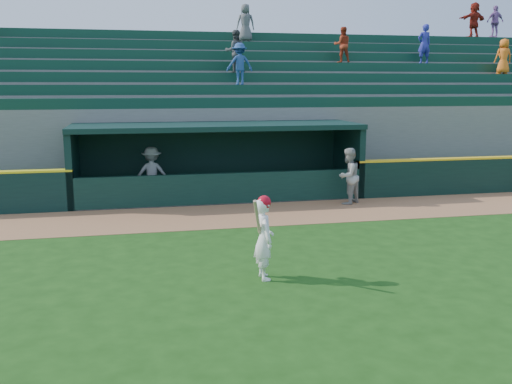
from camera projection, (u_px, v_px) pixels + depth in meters
ground at (272, 268)px, 11.76m from camera, size 120.00×120.00×0.00m
warning_track at (232, 215)px, 16.47m from camera, size 40.00×3.00×0.01m
dugout_player_front at (348, 176)px, 17.95m from camera, size 1.10×1.05×1.78m
dugout_player_inside at (152, 173)px, 18.72m from camera, size 1.17×0.74×1.73m
dugout at (216, 156)px, 19.20m from camera, size 9.40×2.80×2.46m
stands at (200, 117)px, 23.40m from camera, size 34.50×6.26×7.59m
batter_at_plate at (264, 237)px, 10.97m from camera, size 0.52×0.76×1.67m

